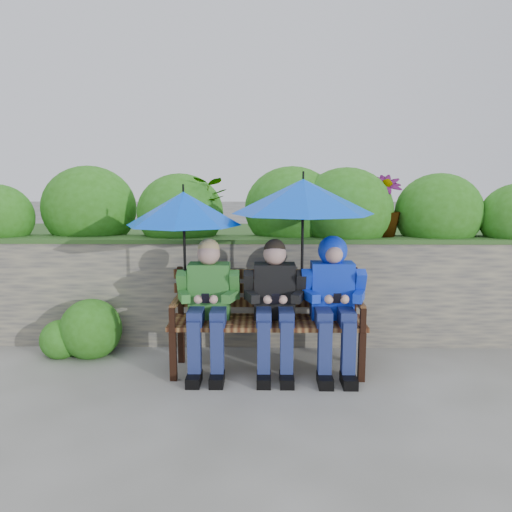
{
  "coord_description": "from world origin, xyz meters",
  "views": [
    {
      "loc": [
        0.05,
        -3.99,
        1.59
      ],
      "look_at": [
        0.0,
        0.1,
        0.95
      ],
      "focal_mm": 35.0,
      "sensor_mm": 36.0,
      "label": 1
    }
  ],
  "objects_px": {
    "umbrella_left": "(184,209)",
    "umbrella_right": "(303,197)",
    "boy_middle": "(275,300)",
    "boy_right": "(333,294)",
    "boy_left": "(208,300)",
    "park_bench": "(267,313)"
  },
  "relations": [
    {
      "from": "umbrella_left",
      "to": "umbrella_right",
      "type": "distance_m",
      "value": 0.96
    },
    {
      "from": "park_bench",
      "to": "boy_middle",
      "type": "xyz_separation_m",
      "value": [
        0.06,
        -0.07,
        0.13
      ]
    },
    {
      "from": "boy_left",
      "to": "umbrella_left",
      "type": "distance_m",
      "value": 0.77
    },
    {
      "from": "boy_middle",
      "to": "umbrella_left",
      "type": "distance_m",
      "value": 1.04
    },
    {
      "from": "park_bench",
      "to": "boy_right",
      "type": "distance_m",
      "value": 0.57
    },
    {
      "from": "park_bench",
      "to": "umbrella_right",
      "type": "relative_size",
      "value": 1.39
    },
    {
      "from": "boy_right",
      "to": "boy_left",
      "type": "bearing_deg",
      "value": -179.4
    },
    {
      "from": "boy_left",
      "to": "boy_right",
      "type": "xyz_separation_m",
      "value": [
        1.02,
        0.01,
        0.05
      ]
    },
    {
      "from": "boy_middle",
      "to": "boy_right",
      "type": "relative_size",
      "value": 0.98
    },
    {
      "from": "umbrella_left",
      "to": "umbrella_right",
      "type": "xyz_separation_m",
      "value": [
        0.96,
        0.01,
        0.1
      ]
    },
    {
      "from": "boy_right",
      "to": "umbrella_right",
      "type": "distance_m",
      "value": 0.83
    },
    {
      "from": "umbrella_left",
      "to": "boy_left",
      "type": "bearing_deg",
      "value": -10.99
    },
    {
      "from": "park_bench",
      "to": "boy_right",
      "type": "height_order",
      "value": "boy_right"
    },
    {
      "from": "boy_middle",
      "to": "umbrella_left",
      "type": "xyz_separation_m",
      "value": [
        -0.73,
        0.04,
        0.74
      ]
    },
    {
      "from": "park_bench",
      "to": "boy_left",
      "type": "distance_m",
      "value": 0.5
    },
    {
      "from": "park_bench",
      "to": "boy_left",
      "type": "bearing_deg",
      "value": -171.35
    },
    {
      "from": "boy_middle",
      "to": "umbrella_right",
      "type": "distance_m",
      "value": 0.87
    },
    {
      "from": "umbrella_left",
      "to": "umbrella_right",
      "type": "bearing_deg",
      "value": 0.49
    },
    {
      "from": "boy_middle",
      "to": "umbrella_left",
      "type": "height_order",
      "value": "umbrella_left"
    },
    {
      "from": "park_bench",
      "to": "boy_middle",
      "type": "relative_size",
      "value": 1.45
    },
    {
      "from": "boy_right",
      "to": "boy_middle",
      "type": "bearing_deg",
      "value": -178.74
    },
    {
      "from": "boy_left",
      "to": "boy_middle",
      "type": "distance_m",
      "value": 0.54
    }
  ]
}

